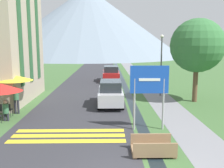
# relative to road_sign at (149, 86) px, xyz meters

# --- Properties ---
(ground_plane) EXTENTS (160.00, 160.00, 0.00)m
(ground_plane) POSITION_rel_road_sign_xyz_m (-1.49, 15.03, -2.26)
(ground_plane) COLOR #3D6033
(road) EXTENTS (6.40, 60.00, 0.01)m
(road) POSITION_rel_road_sign_xyz_m (-3.99, 25.03, -2.25)
(road) COLOR #2D2D33
(road) RESTS_ON ground_plane
(footpath) EXTENTS (2.20, 60.00, 0.01)m
(footpath) POSITION_rel_road_sign_xyz_m (2.11, 25.03, -2.25)
(footpath) COLOR slate
(footpath) RESTS_ON ground_plane
(drainage_channel) EXTENTS (0.60, 60.00, 0.00)m
(drainage_channel) POSITION_rel_road_sign_xyz_m (-0.29, 25.03, -2.26)
(drainage_channel) COLOR black
(drainage_channel) RESTS_ON ground_plane
(crosswalk_marking) EXTENTS (5.44, 1.84, 0.01)m
(crosswalk_marking) POSITION_rel_road_sign_xyz_m (-3.99, -0.83, -2.25)
(crosswalk_marking) COLOR yellow
(crosswalk_marking) RESTS_ON ground_plane
(mountain_distant) EXTENTS (64.02, 64.02, 23.03)m
(mountain_distant) POSITION_rel_road_sign_xyz_m (-8.81, 74.68, 9.26)
(mountain_distant) COLOR slate
(mountain_distant) RESTS_ON ground_plane
(road_sign) EXTENTS (1.95, 0.11, 3.31)m
(road_sign) POSITION_rel_road_sign_xyz_m (0.00, 0.00, 0.00)
(road_sign) COLOR #9E9EA3
(road_sign) RESTS_ON ground_plane
(footbridge) EXTENTS (1.70, 1.10, 0.65)m
(footbridge) POSITION_rel_road_sign_xyz_m (-0.29, -2.88, -2.03)
(footbridge) COLOR #846647
(footbridge) RESTS_ON ground_plane
(parked_car_near) EXTENTS (1.79, 4.11, 1.82)m
(parked_car_near) POSITION_rel_road_sign_xyz_m (-1.89, 5.13, -1.35)
(parked_car_near) COLOR #B2B2B7
(parked_car_near) RESTS_ON ground_plane
(parked_car_far) EXTENTS (1.98, 4.36, 1.82)m
(parked_car_far) POSITION_rel_road_sign_xyz_m (-1.68, 16.84, -1.35)
(parked_car_far) COLOR #A31919
(parked_car_far) RESTS_ON ground_plane
(cafe_chair_middle) EXTENTS (0.40, 0.40, 0.85)m
(cafe_chair_middle) POSITION_rel_road_sign_xyz_m (-8.42, 3.63, -1.75)
(cafe_chair_middle) COLOR #232328
(cafe_chair_middle) RESTS_ON ground_plane
(cafe_chair_near_right) EXTENTS (0.40, 0.40, 0.85)m
(cafe_chair_near_right) POSITION_rel_road_sign_xyz_m (-8.10, 2.32, -1.75)
(cafe_chair_near_right) COLOR #232328
(cafe_chair_near_right) RESTS_ON ground_plane
(cafe_chair_near_left) EXTENTS (0.40, 0.40, 0.85)m
(cafe_chair_near_left) POSITION_rel_road_sign_xyz_m (-8.36, 2.23, -1.75)
(cafe_chair_near_left) COLOR #232328
(cafe_chair_near_left) RESTS_ON ground_plane
(cafe_chair_far_left) EXTENTS (0.40, 0.40, 0.85)m
(cafe_chair_far_left) POSITION_rel_road_sign_xyz_m (-8.39, 4.95, -1.75)
(cafe_chair_far_left) COLOR #232328
(cafe_chair_far_left) RESTS_ON ground_plane
(cafe_umbrella_front_red) EXTENTS (2.33, 2.33, 2.15)m
(cafe_umbrella_front_red) POSITION_rel_road_sign_xyz_m (-8.15, 1.72, -0.34)
(cafe_umbrella_front_red) COLOR #B7B2A8
(cafe_umbrella_front_red) RESTS_ON ground_plane
(cafe_umbrella_middle_yellow) EXTENTS (2.30, 2.30, 2.37)m
(cafe_umbrella_middle_yellow) POSITION_rel_road_sign_xyz_m (-8.14, 3.83, -0.07)
(cafe_umbrella_middle_yellow) COLOR #B7B2A8
(cafe_umbrella_middle_yellow) RESTS_ON ground_plane
(person_seated_far) EXTENTS (0.32, 0.32, 1.22)m
(person_seated_far) POSITION_rel_road_sign_xyz_m (-7.92, 1.58, -1.58)
(person_seated_far) COLOR #282833
(person_seated_far) RESTS_ON ground_plane
(person_standing_terrace) EXTENTS (0.32, 0.32, 1.74)m
(person_standing_terrace) POSITION_rel_road_sign_xyz_m (-7.85, 3.10, -1.25)
(person_standing_terrace) COLOR #282833
(person_standing_terrace) RESTS_ON ground_plane
(person_seated_near) EXTENTS (0.32, 0.32, 1.23)m
(person_seated_near) POSITION_rel_road_sign_xyz_m (-8.45, 4.82, -1.58)
(person_seated_near) COLOR #282833
(person_seated_near) RESTS_ON ground_plane
(streetlamp) EXTENTS (0.28, 0.28, 5.13)m
(streetlamp) POSITION_rel_road_sign_xyz_m (2.40, 8.44, 0.78)
(streetlamp) COLOR #515156
(streetlamp) RESTS_ON ground_plane
(tree_by_path) EXTENTS (4.00, 4.00, 6.26)m
(tree_by_path) POSITION_rel_road_sign_xyz_m (4.57, 6.25, 1.98)
(tree_by_path) COLOR brown
(tree_by_path) RESTS_ON ground_plane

